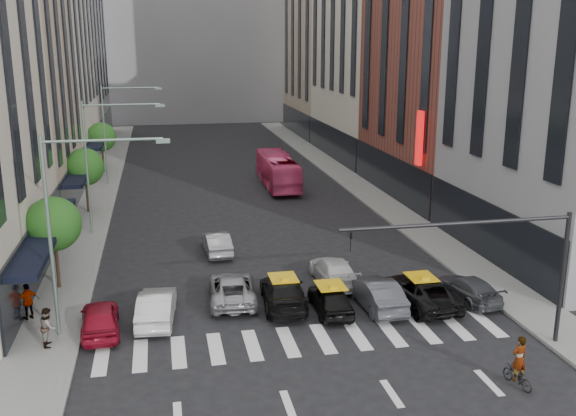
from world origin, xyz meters
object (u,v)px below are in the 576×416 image
streetlamp_far (114,121)px  pedestrian_far (28,301)px  streetlamp_mid (100,150)px  pedestrian_near (48,327)px  car_white_front (156,306)px  taxi_left (283,292)px  bus (278,171)px  taxi_center (330,299)px  streetlamp_near (71,209)px  car_red (100,318)px  motorcycle (517,377)px

streetlamp_far → pedestrian_far: bearing=-94.9°
streetlamp_mid → pedestrian_near: 17.77m
streetlamp_far → car_white_front: streetlamp_far is taller
taxi_left → bus: size_ratio=0.48×
car_white_front → pedestrian_near: pedestrian_near is taller
taxi_center → pedestrian_near: size_ratio=2.36×
car_white_front → bus: bearing=-106.5°
streetlamp_near → bus: (14.32, 28.41, -4.41)m
streetlamp_near → car_red: streetlamp_near is taller
streetlamp_far → streetlamp_near: bearing=-90.0°
taxi_left → motorcycle: size_ratio=3.34×
car_white_front → bus: 29.65m
streetlamp_far → car_white_front: (3.37, -31.13, -5.15)m
car_white_front → taxi_left: (6.23, 0.56, -0.01)m
streetlamp_near → pedestrian_near: (-1.21, -1.04, -4.89)m
car_red → streetlamp_mid: bearing=-91.1°
car_white_front → taxi_center: car_white_front is taller
bus → pedestrian_far: size_ratio=6.06×
car_red → streetlamp_near: bearing=1.4°
streetlamp_far → car_red: size_ratio=2.14×
pedestrian_near → streetlamp_near: bearing=-52.3°
car_red → taxi_left: (8.75, 1.35, 0.03)m
pedestrian_far → streetlamp_mid: bearing=-131.9°
taxi_left → bus: (4.72, 26.98, 0.74)m
car_red → pedestrian_near: (-2.05, -1.13, 0.29)m
taxi_center → bus: bus is taller
streetlamp_mid → motorcycle: 29.85m
taxi_left → pedestrian_far: (-12.15, 0.56, 0.29)m
pedestrian_near → streetlamp_mid: bearing=-7.2°
bus → streetlamp_near: bearing=64.1°
streetlamp_near → motorcycle: 19.52m
streetlamp_mid → pedestrian_near: streetlamp_mid is taller
taxi_left → pedestrian_far: pedestrian_far is taller
taxi_left → taxi_center: taxi_left is taller
streetlamp_mid → taxi_center: streetlamp_mid is taller
streetlamp_far → bus: (14.32, -3.59, -4.41)m
streetlamp_near → taxi_center: streetlamp_near is taller
streetlamp_far → bus: streetlamp_far is taller
car_white_front → motorcycle: (13.60, -8.80, -0.35)m
motorcycle → car_red: bearing=-39.0°
bus → motorcycle: size_ratio=6.94×
car_white_front → bus: (10.95, 27.54, 0.74)m
streetlamp_far → pedestrian_near: bearing=-92.1°
pedestrian_near → pedestrian_far: pedestrian_far is taller
streetlamp_mid → streetlamp_far: bearing=90.0°
car_red → bus: 31.38m
car_white_front → pedestrian_near: 4.97m
taxi_left → pedestrian_far: bearing=1.9°
car_white_front → pedestrian_near: bearing=27.9°
taxi_left → pedestrian_far: 12.17m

